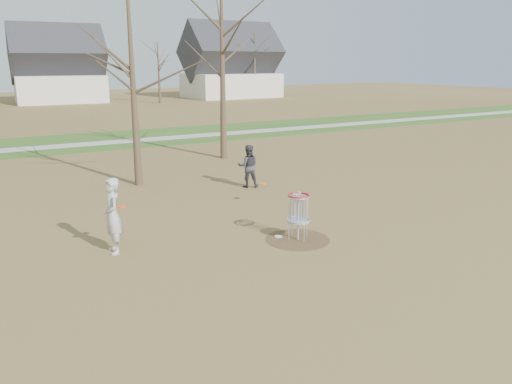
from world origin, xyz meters
TOP-DOWN VIEW (x-y plane):
  - ground at (0.00, 0.00)m, footprint 160.00×160.00m
  - green_band at (0.00, 21.00)m, footprint 160.00×8.00m
  - footpath at (0.00, 20.00)m, footprint 160.00×1.50m
  - dirt_circle at (0.00, 0.00)m, footprint 1.80×1.80m
  - player_standing at (-4.70, 1.55)m, footprint 0.51×0.74m
  - player_throwing at (1.68, 5.99)m, footprint 1.01×0.91m
  - disc_grounded at (-0.37, 0.44)m, footprint 0.22×0.22m
  - discs_in_play at (-1.68, 2.49)m, footprint 5.59×2.28m
  - disc_golf_basket at (0.00, 0.00)m, footprint 0.64×0.64m
  - bare_trees at (1.78, 35.79)m, footprint 52.62×44.98m
  - houses_row at (4.32, 52.56)m, footprint 56.51×10.01m

SIDE VIEW (x-z plane):
  - ground at x=0.00m, z-range 0.00..0.00m
  - green_band at x=0.00m, z-range 0.00..0.01m
  - dirt_circle at x=0.00m, z-range 0.00..0.01m
  - footpath at x=0.00m, z-range 0.01..0.02m
  - disc_grounded at x=-0.37m, z-range 0.01..0.03m
  - player_throwing at x=1.68m, z-range 0.00..1.69m
  - disc_golf_basket at x=0.00m, z-range 0.24..1.59m
  - player_standing at x=-4.70m, z-range 0.00..1.99m
  - discs_in_play at x=-1.68m, z-range 0.74..1.27m
  - houses_row at x=4.32m, z-range -0.11..7.15m
  - bare_trees at x=1.78m, z-range 0.85..9.85m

